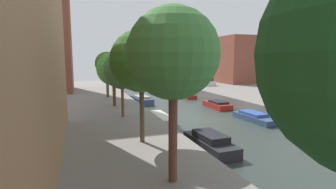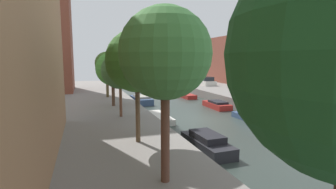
% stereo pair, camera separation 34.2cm
% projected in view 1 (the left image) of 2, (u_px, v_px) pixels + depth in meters
% --- Properties ---
extents(ground_plane, '(84.00, 84.00, 0.00)m').
position_uv_depth(ground_plane, '(207.00, 119.00, 22.02)').
color(ground_plane, '#2D3833').
extents(quay_left, '(20.00, 64.00, 1.00)m').
position_uv_depth(quay_left, '(5.00, 128.00, 17.12)').
color(quay_left, gray).
rests_on(quay_left, ground_plane).
extents(quay_right, '(20.00, 64.00, 1.00)m').
position_uv_depth(quay_right, '(336.00, 103.00, 26.79)').
color(quay_right, gray).
rests_on(quay_right, ground_plane).
extents(apartment_tower_far, '(10.00, 8.03, 21.08)m').
position_uv_depth(apartment_tower_far, '(25.00, 5.00, 30.85)').
color(apartment_tower_far, brown).
rests_on(apartment_tower_far, quay_left).
extents(low_block_right, '(10.00, 12.47, 7.99)m').
position_uv_depth(low_block_right, '(238.00, 60.00, 48.06)').
color(low_block_right, brown).
rests_on(low_block_right, quay_right).
extents(street_tree_1, '(2.94, 2.94, 5.69)m').
position_uv_depth(street_tree_1, '(173.00, 54.00, 8.03)').
color(street_tree_1, brown).
rests_on(street_tree_1, quay_left).
extents(street_tree_2, '(3.00, 3.00, 5.46)m').
position_uv_depth(street_tree_2, '(141.00, 61.00, 12.19)').
color(street_tree_2, brown).
rests_on(street_tree_2, quay_left).
extents(street_tree_3, '(2.59, 2.59, 4.57)m').
position_uv_depth(street_tree_3, '(122.00, 71.00, 17.86)').
color(street_tree_3, brown).
rests_on(street_tree_3, quay_left).
extents(street_tree_4, '(2.90, 2.90, 4.69)m').
position_uv_depth(street_tree_4, '(114.00, 69.00, 22.17)').
color(street_tree_4, '#4F382B').
rests_on(street_tree_4, quay_left).
extents(street_tree_5, '(2.49, 2.49, 4.86)m').
position_uv_depth(street_tree_5, '(107.00, 64.00, 27.28)').
color(street_tree_5, brown).
rests_on(street_tree_5, quay_left).
extents(parked_car, '(2.03, 4.63, 1.35)m').
position_uv_depth(parked_car, '(205.00, 81.00, 41.22)').
color(parked_car, beige).
rests_on(parked_car, quay_right).
extents(moored_boat_left_2, '(1.59, 4.07, 0.99)m').
position_uv_depth(moored_boat_left_2, '(210.00, 143.00, 14.34)').
color(moored_boat_left_2, '#232328').
rests_on(moored_boat_left_2, ground_plane).
extents(moored_boat_left_3, '(1.78, 4.28, 0.47)m').
position_uv_depth(moored_boat_left_3, '(158.00, 118.00, 21.35)').
color(moored_boat_left_3, beige).
rests_on(moored_boat_left_3, ground_plane).
extents(moored_boat_left_4, '(1.90, 4.67, 0.90)m').
position_uv_depth(moored_boat_left_4, '(141.00, 100.00, 29.86)').
color(moored_boat_left_4, '#33476B').
rests_on(moored_boat_left_4, ground_plane).
extents(moored_boat_right_1, '(1.49, 3.29, 0.49)m').
position_uv_depth(moored_boat_right_1, '(334.00, 144.00, 14.60)').
color(moored_boat_right_1, '#232328').
rests_on(moored_boat_right_1, ground_plane).
extents(moored_boat_right_2, '(1.62, 4.33, 0.70)m').
position_uv_depth(moored_boat_right_2, '(255.00, 117.00, 21.24)').
color(moored_boat_right_2, '#33476B').
rests_on(moored_boat_right_2, ground_plane).
extents(moored_boat_right_3, '(1.54, 3.86, 0.77)m').
position_uv_depth(moored_boat_right_3, '(217.00, 105.00, 26.95)').
color(moored_boat_right_3, maroon).
rests_on(moored_boat_right_3, ground_plane).
extents(moored_boat_right_4, '(1.46, 3.54, 0.52)m').
position_uv_depth(moored_boat_right_4, '(187.00, 96.00, 34.06)').
color(moored_boat_right_4, maroon).
rests_on(moored_boat_right_4, ground_plane).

